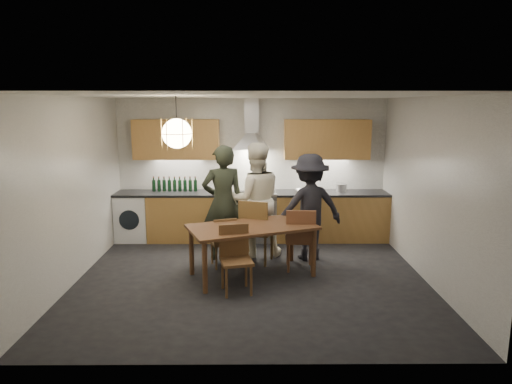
{
  "coord_description": "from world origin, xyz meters",
  "views": [
    {
      "loc": [
        0.03,
        -6.28,
        2.48
      ],
      "look_at": [
        0.07,
        0.4,
        1.2
      ],
      "focal_mm": 32.0,
      "sensor_mm": 36.0,
      "label": 1
    }
  ],
  "objects_px": {
    "person_right": "(309,207)",
    "wine_bottles": "(175,184)",
    "dining_table": "(252,231)",
    "chair_back_left": "(224,239)",
    "person_left": "(223,203)",
    "chair_front": "(235,254)",
    "person_mid": "(255,200)",
    "mixing_bowl": "(303,191)",
    "stock_pot": "(341,188)"
  },
  "relations": [
    {
      "from": "person_right",
      "to": "mixing_bowl",
      "type": "bearing_deg",
      "value": -104.04
    },
    {
      "from": "person_right",
      "to": "stock_pot",
      "type": "bearing_deg",
      "value": -136.47
    },
    {
      "from": "chair_back_left",
      "to": "stock_pot",
      "type": "distance_m",
      "value": 2.64
    },
    {
      "from": "dining_table",
      "to": "person_right",
      "type": "height_order",
      "value": "person_right"
    },
    {
      "from": "dining_table",
      "to": "chair_front",
      "type": "relative_size",
      "value": 2.23
    },
    {
      "from": "chair_back_left",
      "to": "mixing_bowl",
      "type": "height_order",
      "value": "mixing_bowl"
    },
    {
      "from": "wine_bottles",
      "to": "chair_front",
      "type": "bearing_deg",
      "value": -63.83
    },
    {
      "from": "chair_front",
      "to": "chair_back_left",
      "type": "bearing_deg",
      "value": 90.48
    },
    {
      "from": "person_left",
      "to": "person_mid",
      "type": "relative_size",
      "value": 0.99
    },
    {
      "from": "mixing_bowl",
      "to": "stock_pot",
      "type": "xyz_separation_m",
      "value": [
        0.71,
        0.13,
        0.03
      ]
    },
    {
      "from": "chair_front",
      "to": "mixing_bowl",
      "type": "relative_size",
      "value": 3.17
    },
    {
      "from": "person_mid",
      "to": "mixing_bowl",
      "type": "relative_size",
      "value": 6.65
    },
    {
      "from": "chair_back_left",
      "to": "wine_bottles",
      "type": "height_order",
      "value": "wine_bottles"
    },
    {
      "from": "person_mid",
      "to": "wine_bottles",
      "type": "distance_m",
      "value": 1.79
    },
    {
      "from": "chair_front",
      "to": "stock_pot",
      "type": "bearing_deg",
      "value": 39.57
    },
    {
      "from": "chair_front",
      "to": "person_mid",
      "type": "bearing_deg",
      "value": 66.86
    },
    {
      "from": "dining_table",
      "to": "wine_bottles",
      "type": "distance_m",
      "value": 2.45
    },
    {
      "from": "wine_bottles",
      "to": "mixing_bowl",
      "type": "bearing_deg",
      "value": -4.6
    },
    {
      "from": "dining_table",
      "to": "person_right",
      "type": "bearing_deg",
      "value": 18.47
    },
    {
      "from": "dining_table",
      "to": "mixing_bowl",
      "type": "xyz_separation_m",
      "value": [
        0.93,
        1.75,
        0.26
      ]
    },
    {
      "from": "chair_front",
      "to": "person_left",
      "type": "bearing_deg",
      "value": 87.8
    },
    {
      "from": "chair_back_left",
      "to": "chair_front",
      "type": "distance_m",
      "value": 0.9
    },
    {
      "from": "person_mid",
      "to": "mixing_bowl",
      "type": "bearing_deg",
      "value": -147.38
    },
    {
      "from": "person_mid",
      "to": "mixing_bowl",
      "type": "height_order",
      "value": "person_mid"
    },
    {
      "from": "person_right",
      "to": "mixing_bowl",
      "type": "xyz_separation_m",
      "value": [
        0.01,
        0.99,
        0.07
      ]
    },
    {
      "from": "person_mid",
      "to": "dining_table",
      "type": "bearing_deg",
      "value": 77.81
    },
    {
      "from": "mixing_bowl",
      "to": "person_left",
      "type": "bearing_deg",
      "value": -145.54
    },
    {
      "from": "person_left",
      "to": "stock_pot",
      "type": "distance_m",
      "value": 2.38
    },
    {
      "from": "wine_bottles",
      "to": "person_mid",
      "type": "bearing_deg",
      "value": -33.46
    },
    {
      "from": "person_left",
      "to": "person_right",
      "type": "distance_m",
      "value": 1.4
    },
    {
      "from": "person_left",
      "to": "wine_bottles",
      "type": "bearing_deg",
      "value": -64.44
    },
    {
      "from": "dining_table",
      "to": "person_mid",
      "type": "height_order",
      "value": "person_mid"
    },
    {
      "from": "dining_table",
      "to": "chair_front",
      "type": "height_order",
      "value": "chair_front"
    },
    {
      "from": "dining_table",
      "to": "person_right",
      "type": "distance_m",
      "value": 1.21
    },
    {
      "from": "person_left",
      "to": "stock_pot",
      "type": "height_order",
      "value": "person_left"
    },
    {
      "from": "mixing_bowl",
      "to": "person_mid",
      "type": "bearing_deg",
      "value": -137.94
    },
    {
      "from": "chair_front",
      "to": "person_left",
      "type": "xyz_separation_m",
      "value": [
        -0.25,
        1.32,
        0.42
      ]
    },
    {
      "from": "dining_table",
      "to": "chair_back_left",
      "type": "bearing_deg",
      "value": 120.47
    },
    {
      "from": "person_left",
      "to": "chair_back_left",
      "type": "bearing_deg",
      "value": 80.64
    },
    {
      "from": "dining_table",
      "to": "person_mid",
      "type": "bearing_deg",
      "value": 65.87
    },
    {
      "from": "person_right",
      "to": "stock_pot",
      "type": "distance_m",
      "value": 1.33
    },
    {
      "from": "person_right",
      "to": "wine_bottles",
      "type": "xyz_separation_m",
      "value": [
        -2.36,
        1.18,
        0.18
      ]
    },
    {
      "from": "chair_front",
      "to": "person_mid",
      "type": "xyz_separation_m",
      "value": [
        0.27,
        1.49,
        0.43
      ]
    },
    {
      "from": "person_mid",
      "to": "person_right",
      "type": "xyz_separation_m",
      "value": [
        0.87,
        -0.19,
        -0.08
      ]
    },
    {
      "from": "mixing_bowl",
      "to": "chair_back_left",
      "type": "bearing_deg",
      "value": -133.93
    },
    {
      "from": "mixing_bowl",
      "to": "wine_bottles",
      "type": "height_order",
      "value": "wine_bottles"
    },
    {
      "from": "mixing_bowl",
      "to": "wine_bottles",
      "type": "xyz_separation_m",
      "value": [
        -2.37,
        0.19,
        0.1
      ]
    },
    {
      "from": "chair_back_left",
      "to": "dining_table",
      "type": "bearing_deg",
      "value": 123.87
    },
    {
      "from": "chair_front",
      "to": "person_mid",
      "type": "distance_m",
      "value": 1.58
    },
    {
      "from": "chair_front",
      "to": "mixing_bowl",
      "type": "bearing_deg",
      "value": 50.47
    }
  ]
}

